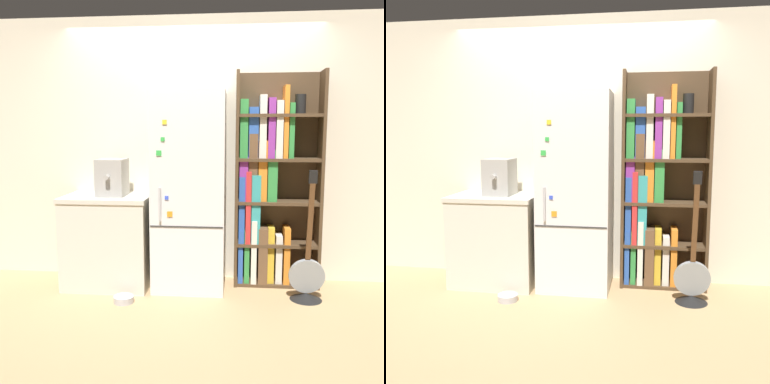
% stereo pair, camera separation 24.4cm
% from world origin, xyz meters
% --- Properties ---
extents(ground_plane, '(16.00, 16.00, 0.00)m').
position_xyz_m(ground_plane, '(0.00, 0.00, 0.00)').
color(ground_plane, tan).
extents(wall_back, '(8.00, 0.05, 2.60)m').
position_xyz_m(wall_back, '(0.00, 0.47, 1.30)').
color(wall_back, beige).
rests_on(wall_back, ground_plane).
extents(refrigerator, '(0.66, 0.59, 1.85)m').
position_xyz_m(refrigerator, '(-0.00, 0.17, 0.93)').
color(refrigerator, silver).
rests_on(refrigerator, ground_plane).
extents(bookshelf, '(0.81, 0.29, 2.04)m').
position_xyz_m(bookshelf, '(0.74, 0.33, 0.95)').
color(bookshelf, '#4C3823').
rests_on(bookshelf, ground_plane).
extents(kitchen_counter, '(0.83, 0.62, 0.88)m').
position_xyz_m(kitchen_counter, '(-0.78, 0.15, 0.44)').
color(kitchen_counter, beige).
rests_on(kitchen_counter, ground_plane).
extents(espresso_machine, '(0.26, 0.36, 0.35)m').
position_xyz_m(espresso_machine, '(-0.74, 0.14, 1.06)').
color(espresso_machine, '#A5A39E').
rests_on(espresso_machine, kitchen_counter).
extents(guitar, '(0.32, 0.28, 1.17)m').
position_xyz_m(guitar, '(1.07, -0.08, 0.17)').
color(guitar, black).
rests_on(guitar, ground_plane).
extents(pet_bowl, '(0.18, 0.18, 0.06)m').
position_xyz_m(pet_bowl, '(-0.54, -0.30, 0.03)').
color(pet_bowl, '#B7B7BC').
rests_on(pet_bowl, ground_plane).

